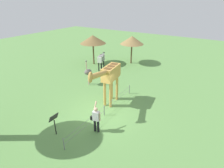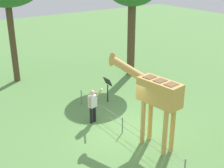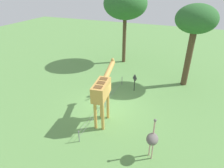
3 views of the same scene
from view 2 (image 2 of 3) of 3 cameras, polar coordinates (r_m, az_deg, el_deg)
ground_plane at (r=13.35m, az=2.63°, el=-8.80°), size 60.00×60.00×0.00m
giraffe at (r=11.61m, az=7.67°, el=-1.69°), size 3.67×0.95×3.34m
visitor at (r=13.66m, az=-3.56°, el=-3.75°), size 0.60×0.57×1.74m
info_sign at (r=15.59m, az=-0.81°, el=-0.16°), size 0.56×0.21×1.32m
wire_fence at (r=13.04m, az=1.94°, el=-7.54°), size 7.05×0.05×0.75m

